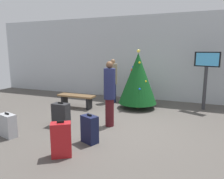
{
  "coord_description": "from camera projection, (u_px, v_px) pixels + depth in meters",
  "views": [
    {
      "loc": [
        1.9,
        -5.24,
        2.11
      ],
      "look_at": [
        -0.53,
        0.86,
        0.9
      ],
      "focal_mm": 34.11,
      "sensor_mm": 36.0,
      "label": 1
    }
  ],
  "objects": [
    {
      "name": "ground_plane",
      "position": [
        118.0,
        128.0,
        5.86
      ],
      "size": [
        16.0,
        16.0,
        0.0
      ],
      "primitive_type": "plane",
      "color": "#514C47"
    },
    {
      "name": "back_wall",
      "position": [
        150.0,
        58.0,
        9.15
      ],
      "size": [
        16.0,
        0.2,
        3.58
      ],
      "primitive_type": "cube",
      "color": "#B7BCC1",
      "rests_on": "ground_plane"
    },
    {
      "name": "holiday_tree",
      "position": [
        138.0,
        78.0,
        7.72
      ],
      "size": [
        1.4,
        1.4,
        2.15
      ],
      "color": "#4C3319",
      "rests_on": "ground_plane"
    },
    {
      "name": "flight_info_kiosk",
      "position": [
        206.0,
        70.0,
        7.46
      ],
      "size": [
        0.83,
        0.43,
        2.07
      ],
      "color": "#333338",
      "rests_on": "ground_plane"
    },
    {
      "name": "waiting_bench",
      "position": [
        76.0,
        98.0,
        7.92
      ],
      "size": [
        1.41,
        0.44,
        0.48
      ],
      "color": "brown",
      "rests_on": "ground_plane"
    },
    {
      "name": "traveller_0",
      "position": [
        113.0,
        80.0,
        8.65
      ],
      "size": [
        0.47,
        0.47,
        1.77
      ],
      "color": "#1E234C",
      "rests_on": "ground_plane"
    },
    {
      "name": "traveller_1",
      "position": [
        110.0,
        92.0,
        5.86
      ],
      "size": [
        0.41,
        0.41,
        1.83
      ],
      "color": "#4C1419",
      "rests_on": "ground_plane"
    },
    {
      "name": "suitcase_0",
      "position": [
        61.0,
        115.0,
        5.98
      ],
      "size": [
        0.47,
        0.27,
        0.69
      ],
      "color": "#232326",
      "rests_on": "ground_plane"
    },
    {
      "name": "suitcase_1",
      "position": [
        8.0,
        125.0,
        5.23
      ],
      "size": [
        0.5,
        0.35,
        0.61
      ],
      "color": "#9EA0A5",
      "rests_on": "ground_plane"
    },
    {
      "name": "suitcase_2",
      "position": [
        61.0,
        140.0,
        4.24
      ],
      "size": [
        0.46,
        0.41,
        0.75
      ],
      "color": "#B2191E",
      "rests_on": "ground_plane"
    },
    {
      "name": "suitcase_3",
      "position": [
        90.0,
        129.0,
        4.9
      ],
      "size": [
        0.45,
        0.37,
        0.68
      ],
      "color": "#141938",
      "rests_on": "ground_plane"
    }
  ]
}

